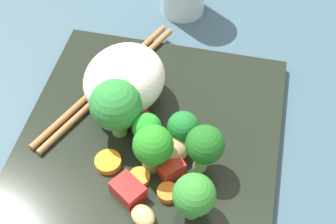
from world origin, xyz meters
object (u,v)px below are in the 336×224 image
at_px(broccoli_floret_3, 116,106).
at_px(rice_mound, 124,80).
at_px(carrot_slice_1, 138,177).
at_px(chopstick_pair, 108,84).
at_px(square_plate, 151,135).

bearing_deg(broccoli_floret_3, rice_mound, -87.84).
bearing_deg(carrot_slice_1, chopstick_pair, -62.49).
distance_m(broccoli_floret_3, chopstick_pair, 0.08).
bearing_deg(square_plate, chopstick_pair, -41.62).
xyz_separation_m(rice_mound, chopstick_pair, (0.03, -0.02, -0.03)).
xyz_separation_m(broccoli_floret_3, carrot_slice_1, (-0.03, 0.06, -0.04)).
distance_m(rice_mound, carrot_slice_1, 0.11).
bearing_deg(broccoli_floret_3, square_plate, -170.60).
distance_m(rice_mound, broccoli_floret_3, 0.05).
bearing_deg(chopstick_pair, broccoli_floret_3, 51.25).
bearing_deg(broccoli_floret_3, chopstick_pair, -65.34).
relative_size(square_plate, carrot_slice_1, 12.82).
xyz_separation_m(carrot_slice_1, chopstick_pair, (0.06, -0.12, 0.00)).
xyz_separation_m(rice_mound, carrot_slice_1, (-0.03, 0.10, -0.03)).
height_order(broccoli_floret_3, chopstick_pair, broccoli_floret_3).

